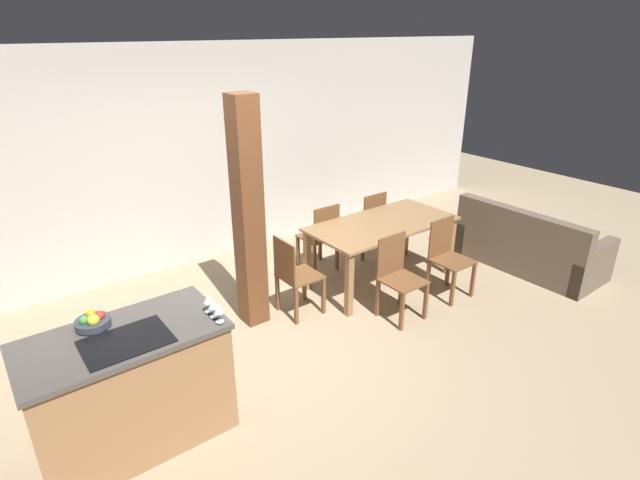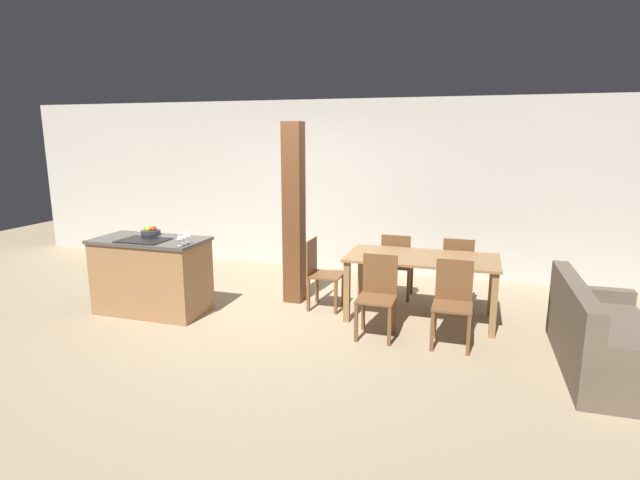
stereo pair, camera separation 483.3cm
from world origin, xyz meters
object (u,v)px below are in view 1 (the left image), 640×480
object	(u,v)px
kitchen_island	(131,388)
dining_chair_near_left	(398,276)
dining_chair_near_right	(448,256)
wine_glass_middle	(213,304)
wine_glass_near	(219,309)
fruit_bowl	(93,321)
couch	(529,247)
dining_chair_far_left	(321,236)
dining_chair_head_end	(294,275)
timber_post	(248,217)
dining_chair_far_right	(368,222)
dining_table	(382,231)
wine_glass_far	(208,299)

from	to	relation	value
kitchen_island	dining_chair_near_left	size ratio (longest dim) A/B	1.54
dining_chair_near_right	wine_glass_middle	bearing A→B (deg)	-174.61
wine_glass_near	dining_chair_near_left	size ratio (longest dim) A/B	0.16
fruit_bowl	dining_chair_near_right	xyz separation A→B (m)	(3.70, -0.11, -0.51)
dining_chair_near_left	couch	world-z (taller)	dining_chair_near_left
dining_chair_far_left	dining_chair_head_end	xyz separation A→B (m)	(-0.85, -0.66, 0.00)
dining_chair_far_left	timber_post	distance (m)	1.53
dining_chair_far_right	timber_post	bearing A→B (deg)	13.70
dining_table	dining_chair_head_end	bearing A→B (deg)	-180.00
dining_chair_far_left	dining_chair_near_right	bearing A→B (deg)	120.66
wine_glass_near	timber_post	xyz separation A→B (m)	(0.92, 1.20, 0.12)
timber_post	dining_chair_near_left	bearing A→B (deg)	-33.25
dining_chair_near_right	fruit_bowl	bearing A→B (deg)	178.27
wine_glass_middle	couch	world-z (taller)	wine_glass_middle
dining_chair_near_left	dining_chair_near_right	size ratio (longest dim) A/B	1.00
dining_chair_far_right	dining_chair_near_right	bearing A→B (deg)	90.00
kitchen_island	fruit_bowl	size ratio (longest dim) A/B	5.71
kitchen_island	wine_glass_near	bearing A→B (deg)	-24.72
dining_chair_near_left	fruit_bowl	bearing A→B (deg)	177.81
wine_glass_middle	dining_chair_far_right	distance (m)	3.43
kitchen_island	dining_chair_far_right	bearing A→B (deg)	21.61
dining_chair_near_right	couch	distance (m)	1.40
wine_glass_near	wine_glass_far	bearing A→B (deg)	90.00
timber_post	dining_chair_near_right	bearing A→B (deg)	-21.99
kitchen_island	dining_table	distance (m)	3.28
fruit_bowl	wine_glass_near	world-z (taller)	wine_glass_near
couch	wine_glass_middle	bearing A→B (deg)	90.40
kitchen_island	timber_post	distance (m)	1.91
kitchen_island	dining_table	xyz separation A→B (m)	(3.19, 0.75, 0.19)
dining_chair_near_left	couch	size ratio (longest dim) A/B	0.51
wine_glass_far	dining_table	distance (m)	2.75
dining_table	couch	world-z (taller)	couch
couch	timber_post	world-z (taller)	timber_post
timber_post	wine_glass_near	bearing A→B (deg)	-127.68
wine_glass_near	timber_post	world-z (taller)	timber_post
timber_post	fruit_bowl	bearing A→B (deg)	-156.51
timber_post	dining_table	bearing A→B (deg)	-5.66
wine_glass_middle	wine_glass_near	bearing A→B (deg)	-90.00
fruit_bowl	dining_table	xyz separation A→B (m)	(3.31, 0.55, -0.32)
fruit_bowl	dining_table	size ratio (longest dim) A/B	0.14
dining_chair_near_left	dining_chair_far_right	world-z (taller)	same
wine_glass_far	dining_chair_near_left	xyz separation A→B (m)	(2.19, 0.19, -0.57)
dining_chair_head_end	timber_post	xyz separation A→B (m)	(-0.41, 0.16, 0.69)
wine_glass_far	dining_chair_near_right	distance (m)	3.04
fruit_bowl	dining_chair_far_left	world-z (taller)	fruit_bowl
dining_chair_near_left	dining_chair_head_end	bearing A→B (deg)	142.11
wine_glass_near	dining_chair_near_right	size ratio (longest dim) A/B	0.16
kitchen_island	wine_glass_middle	bearing A→B (deg)	-17.62
wine_glass_far	couch	world-z (taller)	wine_glass_far
fruit_bowl	couch	bearing A→B (deg)	-3.36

